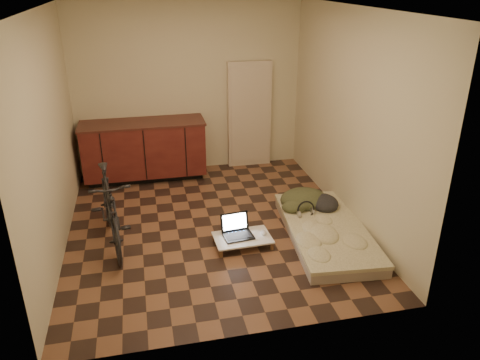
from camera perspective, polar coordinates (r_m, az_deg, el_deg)
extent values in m
cube|color=brown|center=(5.96, -3.43, -5.56)|extent=(3.50, 4.00, 0.00)
cube|color=silver|center=(5.21, -4.17, 20.22)|extent=(3.50, 4.00, 0.00)
cube|color=beige|center=(7.36, -6.27, 10.97)|extent=(3.50, 0.00, 2.60)
cube|color=beige|center=(3.62, 1.23, -2.85)|extent=(3.50, 0.00, 2.60)
cube|color=beige|center=(5.48, -22.22, 4.79)|extent=(0.00, 4.00, 2.60)
cube|color=beige|center=(5.95, 13.25, 7.38)|extent=(0.00, 4.00, 2.60)
cube|color=black|center=(7.46, -11.33, 0.69)|extent=(1.70, 0.48, 0.10)
cube|color=#4A1715|center=(7.26, -11.60, 3.76)|extent=(1.80, 0.60, 0.78)
cube|color=#47201A|center=(7.13, -11.86, 6.82)|extent=(1.84, 0.62, 0.03)
cube|color=beige|center=(7.58, 1.16, 7.96)|extent=(0.70, 0.10, 1.70)
imported|color=black|center=(5.55, -15.61, -2.98)|extent=(0.68, 1.61, 1.01)
cube|color=tan|center=(5.78, 10.42, -6.35)|extent=(1.03, 1.91, 0.12)
cube|color=beige|center=(5.74, 10.48, -5.66)|extent=(1.05, 1.93, 0.04)
cube|color=brown|center=(5.32, -2.33, -8.95)|extent=(0.04, 0.04, 0.09)
cube|color=brown|center=(5.62, -3.16, -6.98)|extent=(0.04, 0.04, 0.09)
cube|color=brown|center=(5.46, 3.89, -8.05)|extent=(0.04, 0.04, 0.09)
cube|color=brown|center=(5.76, 2.73, -6.19)|extent=(0.04, 0.04, 0.09)
cube|color=white|center=(5.50, 0.31, -7.04)|extent=(0.68, 0.45, 0.02)
cube|color=black|center=(5.50, -0.19, -6.85)|extent=(0.36, 0.28, 0.02)
cube|color=black|center=(5.56, -0.68, -5.08)|extent=(0.34, 0.10, 0.22)
cube|color=white|center=(5.56, -0.68, -5.08)|extent=(0.29, 0.08, 0.18)
ellipsoid|color=silver|center=(5.55, 2.90, -6.44)|extent=(0.08, 0.12, 0.04)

